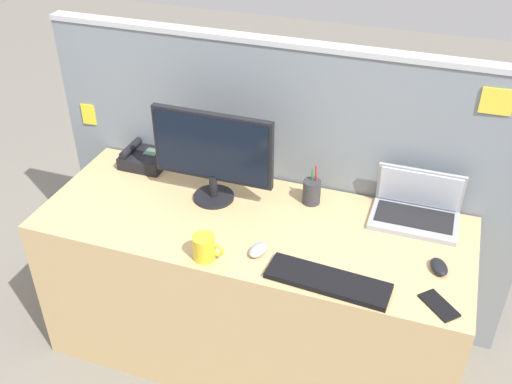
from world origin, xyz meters
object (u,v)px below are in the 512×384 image
pen_cup (312,192)px  desktop_monitor (212,152)px  desk_phone (144,158)px  keyboard_main (328,281)px  coffee_mug (205,248)px  laptop (416,207)px  cell_phone_black_slab (439,305)px  computer_mouse_left_hand (439,267)px  computer_mouse_right_hand (258,250)px

pen_cup → desktop_monitor: bearing=-165.9°
desk_phone → keyboard_main: bearing=-27.1°
coffee_mug → laptop: bearing=36.0°
desktop_monitor → pen_cup: 0.46m
desk_phone → cell_phone_black_slab: 1.52m
keyboard_main → computer_mouse_left_hand: computer_mouse_left_hand is taller
desk_phone → pen_cup: bearing=-3.1°
desktop_monitor → coffee_mug: bearing=-72.5°
keyboard_main → laptop: bearing=68.0°
computer_mouse_right_hand → computer_mouse_left_hand: bearing=22.7°
laptop → pen_cup: size_ratio=1.89×
desktop_monitor → cell_phone_black_slab: bearing=-20.2°
keyboard_main → computer_mouse_right_hand: bearing=169.0°
computer_mouse_left_hand → coffee_mug: bearing=171.8°
computer_mouse_left_hand → coffee_mug: 0.89m
desk_phone → cell_phone_black_slab: (1.43, -0.52, -0.03)m
desk_phone → cell_phone_black_slab: desk_phone is taller
keyboard_main → computer_mouse_left_hand: size_ratio=4.56×
desktop_monitor → keyboard_main: size_ratio=1.17×
desktop_monitor → computer_mouse_left_hand: 1.02m
pen_cup → cell_phone_black_slab: bearing=-38.9°
desktop_monitor → pen_cup: size_ratio=2.82×
desktop_monitor → coffee_mug: size_ratio=4.25×
pen_cup → laptop: bearing=4.4°
desktop_monitor → desk_phone: desktop_monitor is taller
desktop_monitor → pen_cup: bearing=14.1°
desktop_monitor → laptop: size_ratio=1.50×
keyboard_main → coffee_mug: bearing=-174.1°
keyboard_main → cell_phone_black_slab: bearing=5.7°
keyboard_main → computer_mouse_left_hand: 0.43m
coffee_mug → pen_cup: bearing=59.8°
desk_phone → desktop_monitor: bearing=-19.3°
computer_mouse_right_hand → coffee_mug: size_ratio=0.80×
pen_cup → keyboard_main: bearing=-68.5°
cell_phone_black_slab → desktop_monitor: bearing=114.6°
laptop → computer_mouse_left_hand: bearing=-68.1°
desk_phone → coffee_mug: bearing=-44.6°
computer_mouse_left_hand → cell_phone_black_slab: 0.20m
computer_mouse_right_hand → coffee_mug: bearing=-140.7°
keyboard_main → coffee_mug: size_ratio=3.64×
laptop → computer_mouse_left_hand: size_ratio=3.57×
desk_phone → keyboard_main: size_ratio=0.45×
keyboard_main → computer_mouse_left_hand: (0.38, 0.21, 0.01)m
desktop_monitor → coffee_mug: desktop_monitor is taller
laptop → pen_cup: 0.44m
coffee_mug → keyboard_main: bearing=1.9°
laptop → computer_mouse_left_hand: laptop is taller
computer_mouse_right_hand → keyboard_main: bearing=-3.1°
desk_phone → computer_mouse_right_hand: (0.74, -0.45, -0.02)m
desktop_monitor → laptop: 0.89m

